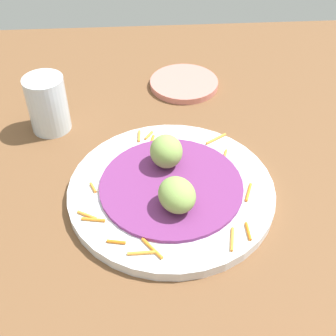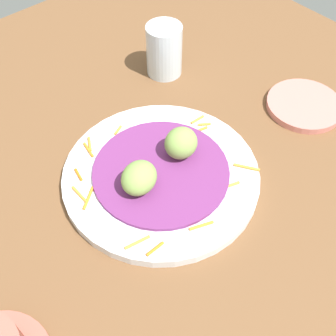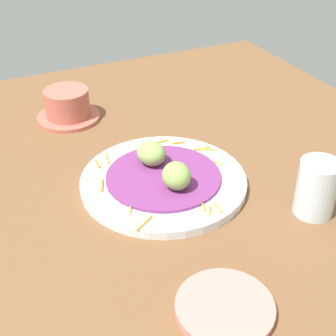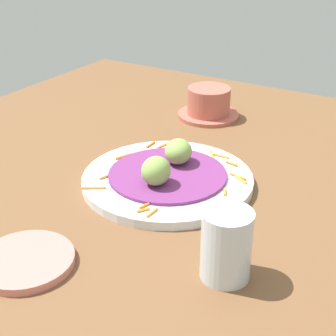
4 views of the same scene
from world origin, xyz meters
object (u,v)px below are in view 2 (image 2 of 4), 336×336
(guac_scoop_center, at_px, (181,143))
(side_plate_small, at_px, (304,105))
(guac_scoop_left, at_px, (139,178))
(main_plate, at_px, (161,176))
(water_glass, at_px, (164,50))

(guac_scoop_center, relative_size, side_plate_small, 0.39)
(guac_scoop_left, height_order, side_plate_small, guac_scoop_left)
(main_plate, relative_size, guac_scoop_center, 5.72)
(guac_scoop_center, bearing_deg, main_plate, 95.53)
(guac_scoop_left, distance_m, water_glass, 0.28)
(side_plate_small, bearing_deg, guac_scoop_left, 82.89)
(guac_scoop_center, bearing_deg, guac_scoop_left, 95.53)
(guac_scoop_left, bearing_deg, side_plate_small, -97.11)
(main_plate, xyz_separation_m, guac_scoop_center, (0.00, -0.04, 0.04))
(side_plate_small, relative_size, water_glass, 1.36)
(guac_scoop_left, height_order, guac_scoop_center, guac_scoop_center)
(side_plate_small, bearing_deg, guac_scoop_center, 78.53)
(guac_scoop_center, relative_size, water_glass, 0.54)
(main_plate, xyz_separation_m, guac_scoop_left, (-0.00, 0.04, 0.03))
(side_plate_small, bearing_deg, water_glass, 26.26)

